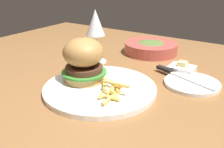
% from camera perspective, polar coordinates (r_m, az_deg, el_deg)
% --- Properties ---
extents(dining_table, '(1.48, 0.99, 0.74)m').
position_cam_1_polar(dining_table, '(0.88, 3.14, -3.34)').
color(dining_table, brown).
rests_on(dining_table, ground).
extents(main_plate, '(0.31, 0.31, 0.01)m').
position_cam_1_polar(main_plate, '(0.69, -2.75, -3.27)').
color(main_plate, white).
rests_on(main_plate, dining_table).
extents(burger_sandwich, '(0.13, 0.13, 0.13)m').
position_cam_1_polar(burger_sandwich, '(0.71, -6.48, 3.29)').
color(burger_sandwich, tan).
rests_on(burger_sandwich, main_plate).
extents(fries_pile, '(0.10, 0.11, 0.03)m').
position_cam_1_polar(fries_pile, '(0.64, 0.02, -3.59)').
color(fries_pile, '#EABC5B').
rests_on(fries_pile, main_plate).
extents(wine_glass, '(0.07, 0.07, 0.19)m').
position_cam_1_polar(wine_glass, '(0.87, -3.97, 11.09)').
color(wine_glass, silver).
rests_on(wine_glass, dining_table).
extents(bread_plate, '(0.16, 0.16, 0.01)m').
position_cam_1_polar(bread_plate, '(0.76, 17.79, -2.05)').
color(bread_plate, white).
rests_on(bread_plate, dining_table).
extents(table_knife, '(0.21, 0.09, 0.01)m').
position_cam_1_polar(table_knife, '(0.79, 14.97, -0.26)').
color(table_knife, silver).
rests_on(table_knife, bread_plate).
extents(butter_dish, '(0.08, 0.07, 0.04)m').
position_cam_1_polar(butter_dish, '(0.85, 15.69, 1.21)').
color(butter_dish, white).
rests_on(butter_dish, dining_table).
extents(soup_bowl, '(0.21, 0.21, 0.05)m').
position_cam_1_polar(soup_bowl, '(1.02, 8.87, 6.07)').
color(soup_bowl, '#B24C42').
rests_on(soup_bowl, dining_table).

